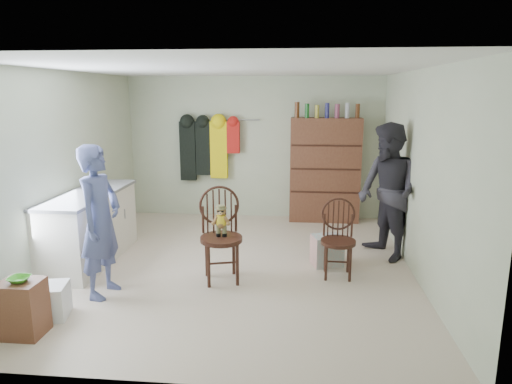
# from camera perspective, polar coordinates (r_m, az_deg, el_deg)

# --- Properties ---
(ground_plane) EXTENTS (5.00, 5.00, 0.00)m
(ground_plane) POSITION_cam_1_polar(r_m,az_deg,el_deg) (6.06, -2.57, -9.17)
(ground_plane) COLOR beige
(ground_plane) RESTS_ON ground
(room_walls) EXTENTS (5.00, 5.00, 5.00)m
(room_walls) POSITION_cam_1_polar(r_m,az_deg,el_deg) (6.20, -2.02, 6.38)
(room_walls) COLOR beige
(room_walls) RESTS_ON ground
(counter) EXTENTS (0.64, 1.86, 0.94)m
(counter) POSITION_cam_1_polar(r_m,az_deg,el_deg) (6.46, -20.04, -4.12)
(counter) COLOR silver
(counter) RESTS_ON ground
(stool) EXTENTS (0.37, 0.32, 0.53)m
(stool) POSITION_cam_1_polar(r_m,az_deg,el_deg) (4.86, -27.16, -12.82)
(stool) COLOR brown
(stool) RESTS_ON ground
(bowl) EXTENTS (0.19, 0.19, 0.05)m
(bowl) POSITION_cam_1_polar(r_m,az_deg,el_deg) (4.75, -27.50, -9.65)
(bowl) COLOR green
(bowl) RESTS_ON stool
(plastic_tub) EXTENTS (0.42, 0.41, 0.34)m
(plastic_tub) POSITION_cam_1_polar(r_m,az_deg,el_deg) (5.15, -24.47, -12.30)
(plastic_tub) COLOR white
(plastic_tub) RESTS_ON ground
(chair_front) EXTENTS (0.62, 0.62, 1.13)m
(chair_front) POSITION_cam_1_polar(r_m,az_deg,el_deg) (5.46, -4.43, -4.63)
(chair_front) COLOR #3F1F16
(chair_front) RESTS_ON ground
(chair_far) EXTENTS (0.43, 0.43, 0.96)m
(chair_far) POSITION_cam_1_polar(r_m,az_deg,el_deg) (5.69, 10.23, -5.32)
(chair_far) COLOR #3F1F16
(chair_far) RESTS_ON ground
(striped_bag) EXTENTS (0.45, 0.39, 0.40)m
(striped_bag) POSITION_cam_1_polar(r_m,az_deg,el_deg) (6.08, 8.86, -7.22)
(striped_bag) COLOR #E58172
(striped_bag) RESTS_ON ground
(person_left) EXTENTS (0.48, 0.66, 1.69)m
(person_left) POSITION_cam_1_polar(r_m,az_deg,el_deg) (5.26, -18.91, -3.52)
(person_left) COLOR #495286
(person_left) RESTS_ON ground
(person_right) EXTENTS (1.00, 1.10, 1.84)m
(person_right) POSITION_cam_1_polar(r_m,az_deg,el_deg) (6.34, 16.14, 0.02)
(person_right) COLOR #2D2B33
(person_right) RESTS_ON ground
(dresser) EXTENTS (1.20, 0.39, 2.06)m
(dresser) POSITION_cam_1_polar(r_m,az_deg,el_deg) (8.00, 8.60, 2.79)
(dresser) COLOR brown
(dresser) RESTS_ON ground
(coat_rack) EXTENTS (1.42, 0.12, 1.09)m
(coat_rack) POSITION_cam_1_polar(r_m,az_deg,el_deg) (8.18, -6.10, 5.47)
(coat_rack) COLOR #99999E
(coat_rack) RESTS_ON ground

